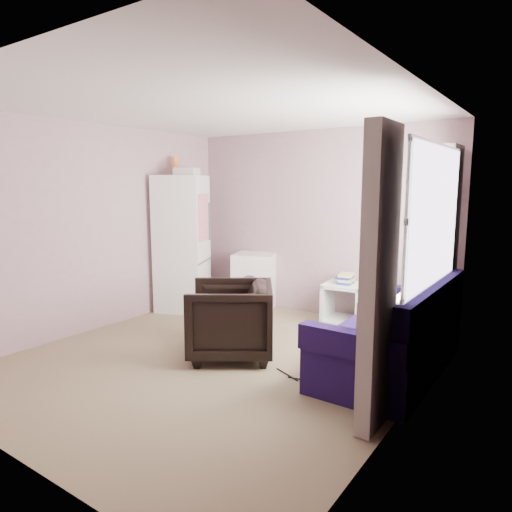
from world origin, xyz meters
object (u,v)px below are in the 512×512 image
Objects in this scene: fridge at (182,242)px; side_table at (345,301)px; sofa at (396,339)px; washing_machine at (255,279)px; armchair at (230,316)px.

side_table is at bearing -10.60° from fridge.
sofa is (1.00, -1.08, 0.01)m from side_table.
armchair is at bearing -83.28° from washing_machine.
fridge is (-1.70, 1.09, 0.54)m from armchair.
fridge is at bearing -156.85° from armchair.
sofa is at bearing 76.39° from armchair.
side_table is at bearing 132.93° from sofa.
fridge reaches higher than armchair.
side_table is 0.34× the size of sofa.
washing_machine is (0.81, 0.64, -0.55)m from fridge.
armchair reaches higher than side_table.
washing_machine is 0.40× the size of sofa.
sofa is (3.25, -0.51, -0.64)m from fridge.
washing_machine is at bearing 13.14° from fridge.
sofa is (2.43, -1.15, -0.09)m from washing_machine.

